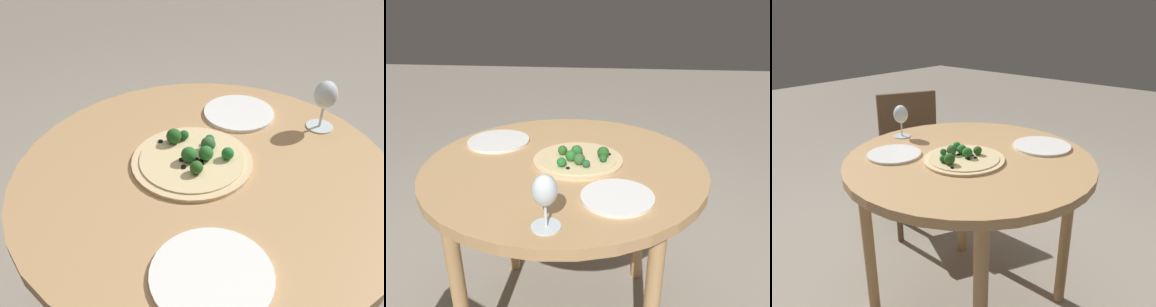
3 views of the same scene
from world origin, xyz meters
TOP-DOWN VIEW (x-y plane):
  - ground_plane at (0.00, 0.00)m, footprint 12.00×12.00m
  - dining_table at (0.00, 0.00)m, footprint 1.00×1.00m
  - chair at (-0.39, -0.79)m, footprint 0.54×0.54m
  - pizza at (0.05, 0.01)m, footprint 0.32×0.32m
  - wine_glass at (0.01, -0.41)m, footprint 0.08×0.08m
  - plate_near at (0.19, -0.24)m, footprint 0.22×0.22m
  - plate_far at (-0.29, 0.17)m, footprint 0.25×0.25m

SIDE VIEW (x-z plane):
  - ground_plane at x=0.00m, z-range 0.00..0.00m
  - chair at x=-0.39m, z-range 0.04..0.87m
  - dining_table at x=0.00m, z-range 0.30..1.06m
  - plate_near at x=0.19m, z-range 0.76..0.77m
  - plate_far at x=-0.29m, z-range 0.76..0.77m
  - pizza at x=0.05m, z-range 0.74..0.80m
  - wine_glass at x=0.01m, z-range 0.79..0.94m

